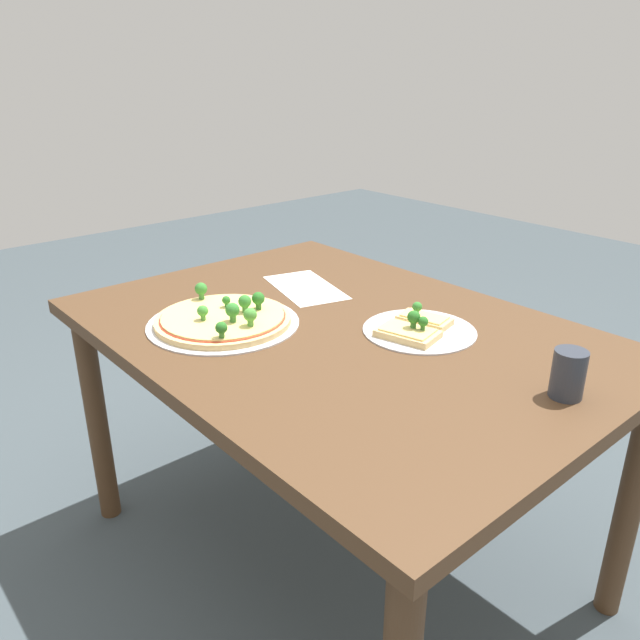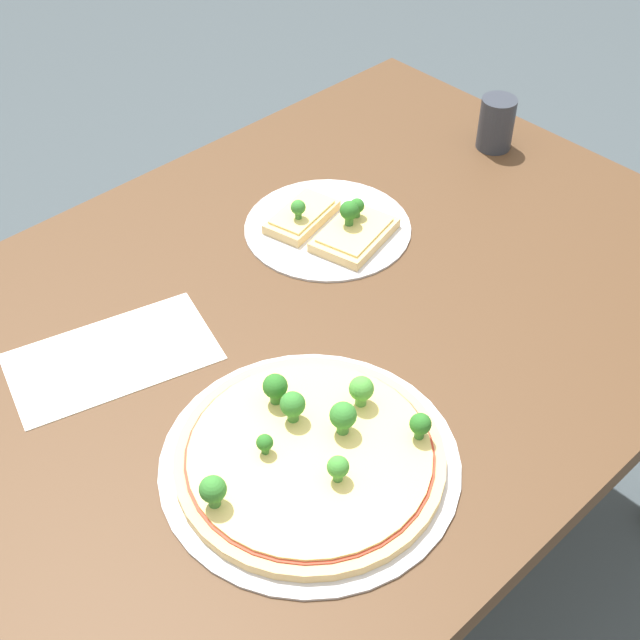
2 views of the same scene
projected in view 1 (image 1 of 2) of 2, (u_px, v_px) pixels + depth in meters
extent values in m
plane|color=#3D474C|center=(335.00, 555.00, 1.78)|extent=(8.00, 8.00, 0.00)
cube|color=#4C331E|center=(338.00, 334.00, 1.52)|extent=(1.31, 0.93, 0.04)
cylinder|color=#4C331E|center=(630.00, 501.00, 1.48)|extent=(0.06, 0.06, 0.67)
cylinder|color=#4C331E|center=(310.00, 344.00, 2.32)|extent=(0.06, 0.06, 0.67)
cylinder|color=#4C331E|center=(97.00, 420.00, 1.82)|extent=(0.06, 0.06, 0.67)
cylinder|color=silver|center=(223.00, 323.00, 1.53)|extent=(0.37, 0.37, 0.00)
cylinder|color=#DBB775|center=(223.00, 320.00, 1.53)|extent=(0.33, 0.33, 0.01)
cylinder|color=#B73823|center=(223.00, 317.00, 1.53)|extent=(0.31, 0.31, 0.00)
cylinder|color=#EACC75|center=(223.00, 316.00, 1.52)|extent=(0.30, 0.30, 0.00)
sphere|color=#337A2D|center=(232.00, 310.00, 1.47)|extent=(0.03, 0.03, 0.03)
cylinder|color=#3F8136|center=(233.00, 319.00, 1.48)|extent=(0.02, 0.02, 0.02)
sphere|color=#286B23|center=(221.00, 328.00, 1.39)|extent=(0.03, 0.03, 0.03)
cylinder|color=#37742D|center=(222.00, 335.00, 1.40)|extent=(0.01, 0.01, 0.01)
sphere|color=#337A2D|center=(201.00, 289.00, 1.62)|extent=(0.03, 0.03, 0.03)
cylinder|color=#3F8136|center=(202.00, 296.00, 1.62)|extent=(0.01, 0.01, 0.01)
sphere|color=#3D8933|center=(203.00, 311.00, 1.49)|extent=(0.03, 0.03, 0.03)
cylinder|color=#488E3A|center=(203.00, 318.00, 1.49)|extent=(0.01, 0.01, 0.01)
sphere|color=#286B23|center=(258.00, 298.00, 1.55)|extent=(0.03, 0.03, 0.03)
cylinder|color=#37742D|center=(259.00, 306.00, 1.56)|extent=(0.01, 0.01, 0.01)
sphere|color=#337A2D|center=(245.00, 301.00, 1.53)|extent=(0.03, 0.03, 0.03)
cylinder|color=#3F8136|center=(245.00, 309.00, 1.54)|extent=(0.01, 0.01, 0.01)
sphere|color=#479338|center=(250.00, 315.00, 1.45)|extent=(0.03, 0.03, 0.03)
cylinder|color=#51973E|center=(251.00, 323.00, 1.46)|extent=(0.01, 0.01, 0.01)
sphere|color=#286B23|center=(226.00, 300.00, 1.57)|extent=(0.02, 0.02, 0.02)
cylinder|color=#37742D|center=(226.00, 305.00, 1.57)|extent=(0.01, 0.01, 0.01)
cylinder|color=silver|center=(419.00, 331.00, 1.49)|extent=(0.27, 0.27, 0.00)
cube|color=#DBB775|center=(424.00, 320.00, 1.52)|extent=(0.14, 0.10, 0.02)
cube|color=#EACC75|center=(425.00, 316.00, 1.52)|extent=(0.12, 0.08, 0.00)
sphere|color=#337A2D|center=(417.00, 307.00, 1.52)|extent=(0.02, 0.02, 0.02)
cylinder|color=#3F8136|center=(417.00, 313.00, 1.52)|extent=(0.01, 0.01, 0.01)
cube|color=#DBB775|center=(408.00, 334.00, 1.45)|extent=(0.15, 0.12, 0.02)
cube|color=#EACC75|center=(408.00, 330.00, 1.44)|extent=(0.13, 0.10, 0.00)
sphere|color=#286B23|center=(423.00, 321.00, 1.43)|extent=(0.02, 0.02, 0.02)
cylinder|color=#37742D|center=(423.00, 328.00, 1.44)|extent=(0.01, 0.01, 0.01)
sphere|color=#286B23|center=(414.00, 317.00, 1.44)|extent=(0.03, 0.03, 0.03)
cylinder|color=#37742D|center=(413.00, 325.00, 1.45)|extent=(0.01, 0.01, 0.01)
cylinder|color=#2D333D|center=(568.00, 374.00, 1.18)|extent=(0.06, 0.06, 0.10)
cube|color=white|center=(305.00, 288.00, 1.78)|extent=(0.31, 0.22, 0.00)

